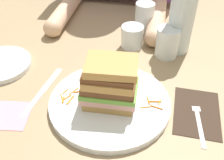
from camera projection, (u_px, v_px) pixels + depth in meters
The scene contains 24 objects.
ground_plane at pixel (118, 102), 0.69m from camera, with size 3.00×3.00×0.00m, color #9E8460.
main_plate at pixel (110, 103), 0.68m from camera, with size 0.30×0.30×0.02m, color white.
sandwich at pixel (110, 83), 0.64m from camera, with size 0.13×0.11×0.12m.
carrot_shred_0 at pixel (73, 91), 0.70m from camera, with size 0.00×0.00×0.03m, color orange.
carrot_shred_1 at pixel (63, 100), 0.67m from camera, with size 0.00×0.00×0.02m, color orange.
carrot_shred_2 at pixel (62, 98), 0.68m from camera, with size 0.00×0.00×0.03m, color orange.
carrot_shred_3 at pixel (67, 98), 0.68m from camera, with size 0.00×0.00×0.03m, color orange.
carrot_shred_4 at pixel (70, 100), 0.67m from camera, with size 0.00×0.00×0.03m, color orange.
carrot_shred_5 at pixel (78, 93), 0.69m from camera, with size 0.00×0.00×0.02m, color orange.
carrot_shred_6 at pixel (65, 91), 0.70m from camera, with size 0.00×0.00×0.02m, color orange.
carrot_shred_7 at pixel (155, 102), 0.66m from camera, with size 0.00×0.00×0.03m, color orange.
carrot_shred_8 at pixel (159, 102), 0.67m from camera, with size 0.00×0.00×0.02m, color orange.
carrot_shred_9 at pixel (157, 107), 0.65m from camera, with size 0.00×0.00×0.03m, color orange.
carrot_shred_10 at pixel (146, 107), 0.65m from camera, with size 0.00×0.00×0.03m, color orange.
carrot_shred_11 at pixel (148, 100), 0.67m from camera, with size 0.00×0.00×0.03m, color orange.
napkin_dark at pixel (197, 111), 0.67m from camera, with size 0.11×0.16×0.00m, color #38281E.
fork at pixel (198, 117), 0.65m from camera, with size 0.03×0.17×0.00m.
knife at pixel (42, 92), 0.72m from camera, with size 0.04×0.20×0.00m.
juice_glass at pixel (167, 44), 0.83m from camera, with size 0.07×0.07×0.09m.
water_bottle at pixel (183, 11), 0.80m from camera, with size 0.08×0.08×0.28m.
empty_tumbler_0 at pixel (144, 17), 0.94m from camera, with size 0.06×0.06×0.10m, color silver.
empty_tumbler_1 at pixel (133, 37), 0.87m from camera, with size 0.07×0.07×0.07m, color silver.
side_plate at pixel (0, 65), 0.80m from camera, with size 0.18×0.18×0.02m, color white.
napkin_pink at pixel (11, 115), 0.66m from camera, with size 0.09×0.09×0.00m, color pink.
Camera 1 is at (0.08, -0.49, 0.48)m, focal length 44.10 mm.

